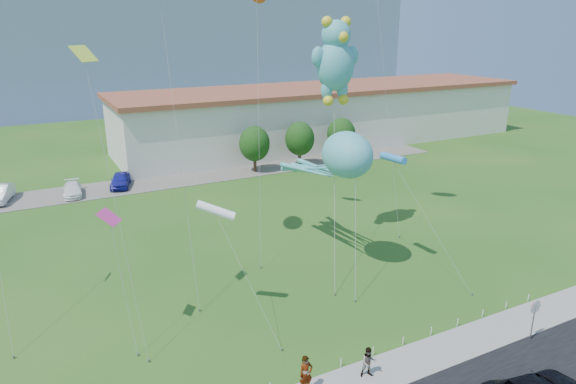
{
  "coord_description": "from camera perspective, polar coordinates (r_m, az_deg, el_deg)",
  "views": [
    {
      "loc": [
        -13.59,
        -19.59,
        16.54
      ],
      "look_at": [
        0.82,
        8.0,
        6.39
      ],
      "focal_mm": 32.0,
      "sensor_mm": 36.0,
      "label": 1
    }
  ],
  "objects": [
    {
      "name": "pedestrian_right",
      "position": [
        26.63,
        8.95,
        -18.18
      ],
      "size": [
        0.93,
        0.82,
        1.59
      ],
      "primitive_type": "imported",
      "rotation": [
        0.0,
        0.0,
        -0.34
      ],
      "color": "gray",
      "rests_on": "sidewalk"
    },
    {
      "name": "sidewalk",
      "position": [
        27.21,
        9.54,
        -19.53
      ],
      "size": [
        80.0,
        2.5,
        0.1
      ],
      "primitive_type": "cube",
      "color": "gray",
      "rests_on": "ground"
    },
    {
      "name": "parking_strip",
      "position": [
        58.63,
        -13.04,
        1.23
      ],
      "size": [
        70.0,
        6.0,
        0.06
      ],
      "primitive_type": "cube",
      "color": "#59544C",
      "rests_on": "ground"
    },
    {
      "name": "octopus_kite",
      "position": [
        35.2,
        5.33,
        3.39
      ],
      "size": [
        3.28,
        11.38,
        9.98
      ],
      "color": "teal",
      "rests_on": "ground"
    },
    {
      "name": "stop_sign",
      "position": [
        31.39,
        25.74,
        -11.77
      ],
      "size": [
        0.8,
        0.07,
        2.5
      ],
      "color": "slate",
      "rests_on": "ground"
    },
    {
      "name": "pedestrian_left",
      "position": [
        25.39,
        2.0,
        -19.56
      ],
      "size": [
        0.7,
        0.47,
        1.89
      ],
      "primitive_type": "imported",
      "rotation": [
        0.0,
        0.0,
        -0.02
      ],
      "color": "gray",
      "rests_on": "sidewalk"
    },
    {
      "name": "tree_mid",
      "position": [
        62.62,
        1.31,
        5.94
      ],
      "size": [
        3.6,
        3.6,
        5.47
      ],
      "color": "#3F2B19",
      "rests_on": "ground"
    },
    {
      "name": "rope_fence",
      "position": [
        28.01,
        7.71,
        -17.68
      ],
      "size": [
        26.05,
        0.05,
        0.5
      ],
      "color": "white",
      "rests_on": "ground"
    },
    {
      "name": "hill_ridge",
      "position": [
        140.31,
        -22.83,
        15.07
      ],
      "size": [
        160.0,
        50.0,
        25.0
      ],
      "primitive_type": "cube",
      "color": "slate",
      "rests_on": "ground"
    },
    {
      "name": "parked_car_white",
      "position": [
        56.34,
        -22.83,
        0.27
      ],
      "size": [
        2.16,
        4.47,
        1.25
      ],
      "primitive_type": "imported",
      "rotation": [
        0.0,
        0.0,
        -0.1
      ],
      "color": "white",
      "rests_on": "parking_strip"
    },
    {
      "name": "parked_car_silver",
      "position": [
        57.54,
        -29.34,
        -0.15
      ],
      "size": [
        2.8,
        5.03,
        1.57
      ],
      "primitive_type": "imported",
      "rotation": [
        0.0,
        0.0,
        -0.25
      ],
      "color": "silver",
      "rests_on": "parking_strip"
    },
    {
      "name": "small_kite_cyan",
      "position": [
        35.22,
        11.67,
        3.59
      ],
      "size": [
        2.6,
        7.09,
        8.47
      ],
      "color": "#2E83D2",
      "rests_on": "ground"
    },
    {
      "name": "ground",
      "position": [
        29.02,
        6.15,
        -16.8
      ],
      "size": [
        160.0,
        160.0,
        0.0
      ],
      "primitive_type": "plane",
      "color": "#1F5016",
      "rests_on": "ground"
    },
    {
      "name": "parked_car_blue",
      "position": [
        57.52,
        -18.15,
        1.29
      ],
      "size": [
        3.07,
        4.83,
        1.53
      ],
      "primitive_type": "imported",
      "rotation": [
        0.0,
        0.0,
        -0.31
      ],
      "color": "navy",
      "rests_on": "parking_strip"
    },
    {
      "name": "tree_far",
      "position": [
        65.67,
        5.93,
        6.42
      ],
      "size": [
        3.6,
        3.6,
        5.47
      ],
      "color": "#3F2B19",
      "rests_on": "ground"
    },
    {
      "name": "small_kite_pink",
      "position": [
        28.0,
        -19.01,
        -3.95
      ],
      "size": [
        1.29,
        2.86,
        7.57
      ],
      "color": "#D42F85",
      "rests_on": "ground"
    },
    {
      "name": "small_kite_yellow",
      "position": [
        27.59,
        -20.9,
        10.0
      ],
      "size": [
        1.55,
        5.31,
        15.63
      ],
      "color": "#BEDF34",
      "rests_on": "ground"
    },
    {
      "name": "teddy_bear_kite",
      "position": [
        38.34,
        5.3,
        14.5
      ],
      "size": [
        6.49,
        9.0,
        17.15
      ],
      "color": "teal",
      "rests_on": "ground"
    },
    {
      "name": "warehouse",
      "position": [
        75.93,
        4.32,
        8.61
      ],
      "size": [
        61.0,
        15.0,
        8.2
      ],
      "color": "beige",
      "rests_on": "ground"
    },
    {
      "name": "tree_near",
      "position": [
        60.02,
        -3.74,
        5.37
      ],
      "size": [
        3.6,
        3.6,
        5.47
      ],
      "color": "#3F2B19",
      "rests_on": "ground"
    },
    {
      "name": "small_kite_white",
      "position": [
        28.79,
        -7.98,
        -2.16
      ],
      "size": [
        2.0,
        5.9,
        7.16
      ],
      "color": "white",
      "rests_on": "ground"
    }
  ]
}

